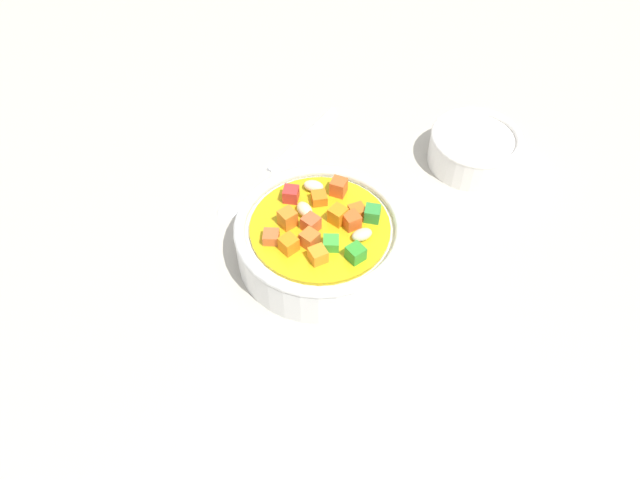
{
  "coord_description": "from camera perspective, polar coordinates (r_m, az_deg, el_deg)",
  "views": [
    {
      "loc": [
        13.91,
        35.37,
        47.14
      ],
      "look_at": [
        0.0,
        0.0,
        2.37
      ],
      "focal_mm": 34.84,
      "sensor_mm": 36.0,
      "label": 1
    }
  ],
  "objects": [
    {
      "name": "side_bowl_small",
      "position": [
        0.71,
        14.0,
        8.21
      ],
      "size": [
        9.9,
        9.9,
        3.96
      ],
      "color": "white",
      "rests_on": "ground_plane"
    },
    {
      "name": "soup_bowl_main",
      "position": [
        0.59,
        0.01,
        0.18
      ],
      "size": [
        16.03,
        16.03,
        6.0
      ],
      "color": "white",
      "rests_on": "ground_plane"
    },
    {
      "name": "spoon",
      "position": [
        0.69,
        -3.95,
        7.22
      ],
      "size": [
        18.42,
        13.44,
        0.83
      ],
      "rotation": [
        0.0,
        0.0,
        6.89
      ],
      "color": "silver",
      "rests_on": "ground_plane"
    },
    {
      "name": "ground_plane",
      "position": [
        0.61,
        0.0,
        -2.04
      ],
      "size": [
        140.0,
        140.0,
        2.0
      ],
      "primitive_type": "cube",
      "color": "#BAB2A0"
    }
  ]
}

